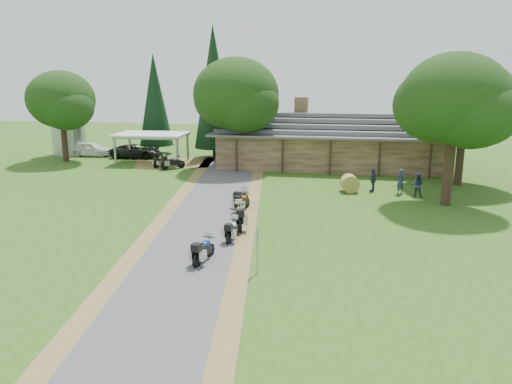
% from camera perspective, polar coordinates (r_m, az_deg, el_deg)
% --- Properties ---
extents(ground, '(120.00, 120.00, 0.00)m').
position_cam_1_polar(ground, '(24.64, -7.56, -6.37)').
color(ground, '#2F5818').
rests_on(ground, ground).
extents(driveway, '(51.95, 51.95, 0.00)m').
position_cam_1_polar(driveway, '(28.41, -6.06, -3.65)').
color(driveway, '#504F52').
rests_on(driveway, ground).
extents(lodge, '(21.40, 9.40, 4.90)m').
position_cam_1_polar(lodge, '(46.43, 8.72, 5.97)').
color(lodge, brown).
rests_on(lodge, ground).
extents(silo, '(3.59, 3.59, 6.93)m').
position_cam_1_polar(silo, '(55.84, -20.73, 7.54)').
color(silo, gray).
rests_on(silo, ground).
extents(carport, '(6.78, 4.74, 2.83)m').
position_cam_1_polar(carport, '(48.50, -11.76, 4.92)').
color(carport, silver).
rests_on(carport, ground).
extents(car_white_sedan, '(2.54, 5.68, 1.87)m').
position_cam_1_polar(car_white_sedan, '(54.37, -18.28, 4.90)').
color(car_white_sedan, white).
rests_on(car_white_sedan, ground).
extents(car_dark_suv, '(2.55, 5.57, 2.10)m').
position_cam_1_polar(car_dark_suv, '(51.93, -13.59, 4.96)').
color(car_dark_suv, black).
rests_on(car_dark_suv, ground).
extents(motorcycle_row_a, '(0.88, 1.89, 1.24)m').
position_cam_1_polar(motorcycle_row_a, '(22.61, -6.00, -6.48)').
color(motorcycle_row_a, navy).
rests_on(motorcycle_row_a, ground).
extents(motorcycle_row_b, '(0.65, 1.75, 1.18)m').
position_cam_1_polar(motorcycle_row_b, '(25.43, -2.72, -4.24)').
color(motorcycle_row_b, '#B7B9BF').
rests_on(motorcycle_row_b, ground).
extents(motorcycle_row_c, '(1.23, 2.22, 1.45)m').
position_cam_1_polar(motorcycle_row_c, '(27.35, -1.93, -2.67)').
color(motorcycle_row_c, yellow).
rests_on(motorcycle_row_c, ground).
extents(motorcycle_row_d, '(0.93, 1.91, 1.26)m').
position_cam_1_polar(motorcycle_row_d, '(30.78, -1.56, -1.03)').
color(motorcycle_row_d, '#B52D06').
rests_on(motorcycle_row_d, ground).
extents(motorcycle_row_e, '(0.91, 1.85, 1.21)m').
position_cam_1_polar(motorcycle_row_e, '(31.94, -1.68, -0.55)').
color(motorcycle_row_e, black).
rests_on(motorcycle_row_e, ground).
extents(motorcycle_carport_a, '(1.16, 1.79, 1.16)m').
position_cam_1_polar(motorcycle_carport_a, '(46.24, -10.80, 3.52)').
color(motorcycle_carport_a, yellow).
rests_on(motorcycle_carport_a, ground).
extents(motorcycle_carport_b, '(1.92, 1.87, 1.38)m').
position_cam_1_polar(motorcycle_carport_b, '(45.11, -9.49, 3.47)').
color(motorcycle_carport_b, gray).
rests_on(motorcycle_carport_b, ground).
extents(person_a, '(0.74, 0.71, 2.12)m').
position_cam_1_polar(person_a, '(36.46, 16.17, 1.40)').
color(person_a, '#2D3355').
rests_on(person_a, ground).
extents(person_b, '(0.61, 0.48, 1.93)m').
position_cam_1_polar(person_b, '(36.09, 17.96, 1.00)').
color(person_b, '#2D3355').
rests_on(person_b, ground).
extents(person_c, '(0.57, 0.66, 1.96)m').
position_cam_1_polar(person_c, '(36.89, 13.25, 1.58)').
color(person_c, '#2D3355').
rests_on(person_c, ground).
extents(hay_bale, '(1.42, 1.34, 1.24)m').
position_cam_1_polar(hay_bale, '(36.40, 10.66, 0.97)').
color(hay_bale, olive).
rests_on(hay_bale, ground).
extents(sign_post, '(0.36, 0.06, 2.02)m').
position_cam_1_polar(sign_post, '(21.09, 0.17, -6.77)').
color(sign_post, gray).
rests_on(sign_post, ground).
extents(oak_lodge_left, '(7.45, 7.45, 10.61)m').
position_cam_1_polar(oak_lodge_left, '(44.06, -2.26, 9.46)').
color(oak_lodge_left, '#143810').
rests_on(oak_lodge_left, ground).
extents(oak_lodge_right, '(7.40, 7.40, 10.09)m').
position_cam_1_polar(oak_lodge_right, '(40.50, 22.65, 7.75)').
color(oak_lodge_right, '#143810').
rests_on(oak_lodge_right, ground).
extents(oak_driveway, '(6.65, 6.65, 10.98)m').
position_cam_1_polar(oak_driveway, '(33.67, 21.57, 7.69)').
color(oak_driveway, '#143810').
rests_on(oak_driveway, ground).
extents(oak_silo, '(6.35, 6.35, 9.59)m').
position_cam_1_polar(oak_silo, '(51.40, -21.30, 8.55)').
color(oak_silo, '#143810').
rests_on(oak_silo, ground).
extents(cedar_near, '(4.04, 4.04, 13.00)m').
position_cam_1_polar(cedar_near, '(50.19, -4.84, 11.26)').
color(cedar_near, black).
rests_on(cedar_near, ground).
extents(cedar_far, '(3.52, 3.52, 10.42)m').
position_cam_1_polar(cedar_far, '(53.86, -11.47, 9.80)').
color(cedar_far, black).
rests_on(cedar_far, ground).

